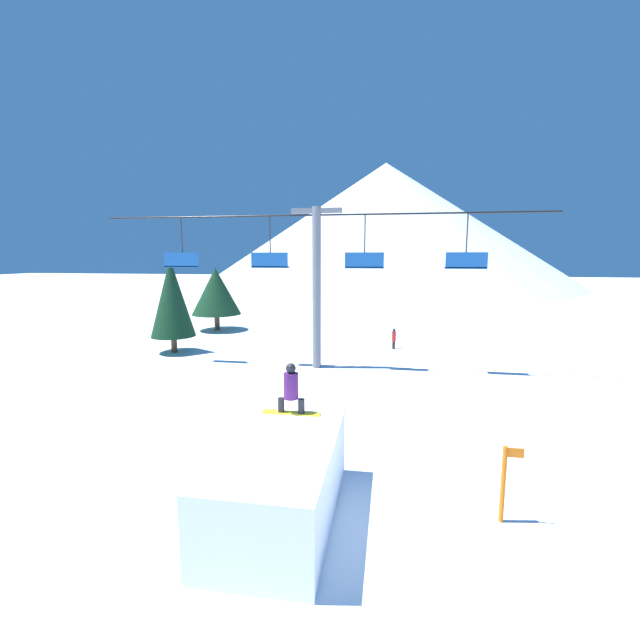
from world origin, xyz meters
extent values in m
plane|color=white|center=(0.00, 0.00, 0.00)|extent=(220.00, 220.00, 0.00)
cone|color=silver|center=(0.00, 75.00, 11.14)|extent=(67.99, 67.99, 22.29)
cube|color=white|center=(-0.73, 0.27, 0.82)|extent=(2.25, 4.26, 1.64)
cube|color=silver|center=(-0.73, 2.35, 1.61)|extent=(2.25, 0.10, 0.06)
cube|color=yellow|center=(-0.87, 1.97, 1.66)|extent=(1.44, 0.26, 0.03)
cylinder|color=black|center=(-1.12, 1.97, 1.85)|extent=(0.16, 0.16, 0.35)
cylinder|color=black|center=(-0.61, 1.97, 1.85)|extent=(0.16, 0.16, 0.35)
cylinder|color=#471956|center=(-0.87, 1.97, 2.34)|extent=(0.35, 0.35, 0.63)
sphere|color=black|center=(-0.87, 1.97, 2.78)|extent=(0.24, 0.24, 0.24)
cylinder|color=slate|center=(-2.07, 12.44, 3.86)|extent=(0.42, 0.42, 7.73)
cube|color=slate|center=(-2.07, 12.44, 7.53)|extent=(2.40, 0.24, 0.24)
cylinder|color=black|center=(-2.07, 12.44, 7.33)|extent=(21.37, 0.08, 0.08)
cylinder|color=#28282D|center=(-8.88, 12.44, 6.11)|extent=(0.06, 0.06, 2.43)
cube|color=#195199|center=(-8.88, 12.44, 4.90)|extent=(1.80, 0.44, 0.08)
cube|color=#195199|center=(-8.88, 12.26, 5.25)|extent=(1.80, 0.08, 0.70)
cylinder|color=#28282D|center=(-4.34, 12.44, 6.11)|extent=(0.06, 0.06, 2.43)
cube|color=#195199|center=(-4.34, 12.44, 4.90)|extent=(1.80, 0.44, 0.08)
cube|color=#195199|center=(-4.34, 12.26, 5.25)|extent=(1.80, 0.08, 0.70)
cylinder|color=#28282D|center=(0.20, 12.44, 6.11)|extent=(0.06, 0.06, 2.43)
cube|color=#195199|center=(0.20, 12.44, 4.90)|extent=(1.80, 0.44, 0.08)
cube|color=#195199|center=(0.20, 12.26, 5.25)|extent=(1.80, 0.08, 0.70)
cylinder|color=#28282D|center=(4.74, 12.44, 6.11)|extent=(0.06, 0.06, 2.43)
cube|color=#195199|center=(4.74, 12.44, 4.90)|extent=(1.80, 0.44, 0.08)
cube|color=#195199|center=(4.74, 12.26, 5.25)|extent=(1.80, 0.08, 0.70)
cylinder|color=#4C3823|center=(-10.64, 14.36, 0.46)|extent=(0.33, 0.33, 0.93)
cone|color=black|center=(-10.64, 14.36, 3.14)|extent=(2.46, 2.46, 4.42)
cylinder|color=#4C3823|center=(-11.14, 21.68, 0.59)|extent=(0.38, 0.38, 1.18)
cone|color=black|center=(-11.14, 21.68, 2.89)|extent=(3.55, 3.55, 3.40)
cylinder|color=orange|center=(3.83, 0.90, 0.82)|extent=(0.10, 0.10, 1.64)
cube|color=orange|center=(4.01, 0.90, 1.52)|extent=(0.36, 0.02, 0.20)
cylinder|color=black|center=(1.69, 17.31, 0.23)|extent=(0.17, 0.17, 0.45)
cylinder|color=red|center=(1.69, 17.31, 0.75)|extent=(0.24, 0.24, 0.60)
sphere|color=#232328|center=(1.69, 17.31, 1.14)|extent=(0.18, 0.18, 0.18)
camera|label=1|loc=(1.47, -7.74, 5.46)|focal=24.00mm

